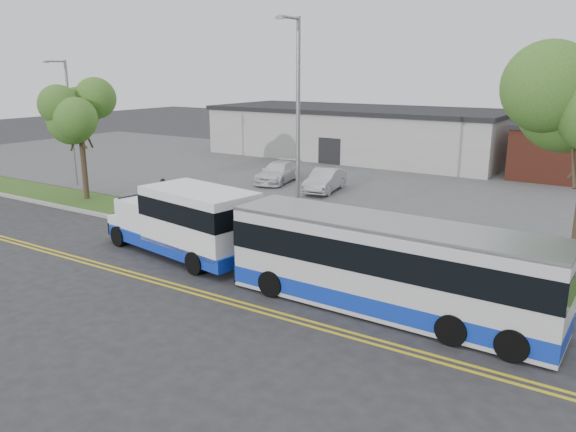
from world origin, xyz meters
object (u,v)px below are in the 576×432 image
Objects in this scene: streetlight_far at (69,118)px; pedestrian at (163,193)px; shuttle_bus at (188,220)px; parked_car_a at (325,180)px; parked_car_b at (278,172)px; streetlight_near at (297,125)px; tree_west at (79,113)px; transit_bus at (388,266)px.

pedestrian is at bearing -8.43° from streetlight_far.
shuttle_bus is 13.95m from parked_car_a.
parked_car_b is (-4.11, 0.86, -0.03)m from parked_car_a.
shuttle_bus is (16.25, -6.66, -2.90)m from streetlight_far.
streetlight_near is 14.25m from parked_car_b.
tree_west reaches higher than shuttle_bus.
tree_west is 22.11m from transit_bus.
parked_car_b is (6.77, 10.27, -4.35)m from tree_west.
streetlight_far is 17.80m from shuttle_bus.
transit_bus is (6.23, -4.53, -3.74)m from streetlight_near.
shuttle_bus is 0.75× the size of transit_bus.
shuttle_bus is 1.71× the size of parked_car_b.
streetlight_near is 11.59m from parked_car_a.
transit_bus is (25.23, -7.22, -2.99)m from streetlight_far.
shuttle_bus is 8.54m from pedestrian.
tree_west is 0.86× the size of streetlight_far.
parked_car_a reaches higher than parked_car_b.
parked_car_a is at bearing 104.78° from shuttle_bus.
streetlight_far is at bearing -154.24° from parked_car_b.
parked_car_a is (-4.12, 9.88, -4.42)m from streetlight_near.
transit_bus is 21.05m from parked_car_b.
parked_car_b is at bearing -134.19° from pedestrian.
parked_car_a is at bearing 126.84° from transit_bus.
parked_car_b is at bearing 36.81° from streetlight_far.
tree_west is at bearing -28.62° from pedestrian.
tree_west reaches higher than parked_car_a.
shuttle_bus reaches higher than pedestrian.
parked_car_b is (10.77, 8.06, -3.70)m from streetlight_far.
streetlight_near is 1.19× the size of shuttle_bus.
parked_car_b is at bearing 119.57° from shuttle_bus.
pedestrian is at bearing 151.10° from shuttle_bus.
streetlight_far is at bearing -45.27° from pedestrian.
parked_car_a is (-1.37, 13.86, -0.76)m from shuttle_bus.
transit_bus reaches higher than parked_car_b.
tree_west is at bearing 167.90° from transit_bus.
streetlight_far is at bearing -163.92° from parked_car_a.
tree_west is 0.65× the size of transit_bus.
shuttle_bus reaches higher than parked_car_a.
shuttle_bus reaches higher than parked_car_b.
tree_west is at bearing -28.98° from streetlight_far.
streetlight_near reaches higher than parked_car_b.
pedestrian is (9.54, -1.42, -3.55)m from streetlight_far.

